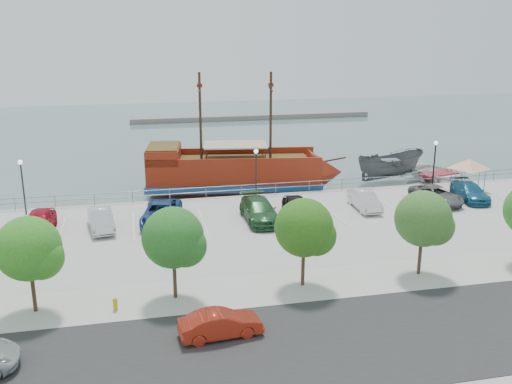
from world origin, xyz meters
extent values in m
plane|color=#496063|center=(0.00, 0.00, -1.00)|extent=(160.00, 160.00, 0.00)
cube|color=#262626|center=(0.00, -16.00, 0.01)|extent=(100.00, 8.00, 0.04)
cube|color=#B4B2AA|center=(0.00, -10.00, 0.01)|extent=(100.00, 4.00, 0.05)
cylinder|color=slate|center=(0.00, 7.80, 0.95)|extent=(50.00, 0.06, 0.06)
cylinder|color=slate|center=(0.00, 7.80, 0.55)|extent=(50.00, 0.06, 0.06)
cube|color=gray|center=(10.00, 55.00, -0.60)|extent=(40.00, 3.00, 0.80)
cube|color=maroon|center=(-0.85, 12.27, 0.84)|extent=(16.01, 7.07, 2.51)
cube|color=#1B4C8C|center=(-0.85, 12.27, 0.01)|extent=(16.33, 7.40, 0.58)
cone|color=maroon|center=(7.56, 11.01, 0.84)|extent=(3.75, 5.05, 4.64)
cube|color=maroon|center=(-7.06, 13.21, 2.77)|extent=(3.58, 5.21, 1.35)
cube|color=#563D16|center=(-7.06, 13.21, 3.49)|extent=(3.33, 4.80, 0.12)
cube|color=#563D16|center=(-0.37, 12.20, 2.14)|extent=(13.05, 6.07, 0.14)
cube|color=maroon|center=(-0.50, 14.57, 2.43)|extent=(15.32, 2.48, 0.68)
cube|color=maroon|center=(-1.19, 9.98, 2.43)|extent=(15.32, 2.48, 0.68)
cylinder|color=#382111|center=(2.50, 11.77, 6.05)|extent=(0.26, 0.26, 7.92)
cylinder|color=#382111|center=(-3.71, 12.70, 6.05)|extent=(0.26, 0.26, 7.92)
cylinder|color=#382111|center=(2.50, 11.77, 8.47)|extent=(0.56, 2.89, 0.14)
cylinder|color=#382111|center=(-3.71, 12.70, 8.47)|extent=(0.56, 2.89, 0.14)
cube|color=#B7AF91|center=(-0.65, 12.25, 3.54)|extent=(6.09, 4.46, 0.12)
cylinder|color=#382111|center=(8.23, 10.91, 2.00)|extent=(2.40, 0.51, 0.57)
imported|color=#56595C|center=(14.91, 12.80, 0.41)|extent=(7.58, 3.72, 2.81)
imported|color=white|center=(19.17, 10.71, -0.20)|extent=(7.12, 8.76, 1.60)
cube|color=slate|center=(-12.74, 9.20, -0.78)|extent=(8.11, 4.82, 0.45)
cube|color=gray|center=(6.63, 9.20, -0.82)|extent=(6.32, 1.84, 0.36)
cube|color=slate|center=(15.01, 9.20, -0.82)|extent=(6.56, 3.42, 0.36)
cylinder|color=slate|center=(18.05, 6.92, 1.01)|extent=(0.08, 0.08, 2.01)
cylinder|color=slate|center=(20.24, 5.99, 1.01)|extent=(0.08, 0.08, 2.01)
cylinder|color=slate|center=(17.12, 4.73, 1.01)|extent=(0.08, 0.08, 2.01)
cylinder|color=slate|center=(19.31, 3.80, 1.01)|extent=(0.08, 0.08, 2.01)
pyramid|color=beige|center=(18.68, 5.36, 2.79)|extent=(5.04, 5.04, 0.82)
imported|color=#A02513|center=(-6.27, -14.38, 0.63)|extent=(3.96, 1.70, 1.27)
cylinder|color=#C39B0D|center=(-11.07, -10.80, 0.28)|extent=(0.23, 0.23, 0.57)
sphere|color=#C39B0D|center=(-11.07, -10.80, 0.59)|extent=(0.25, 0.25, 0.25)
cylinder|color=black|center=(-18.00, 6.50, 2.00)|extent=(0.12, 0.12, 4.00)
sphere|color=#FFF2CC|center=(-18.00, 6.50, 4.10)|extent=(0.36, 0.36, 0.36)
cylinder|color=black|center=(0.00, 6.50, 2.00)|extent=(0.12, 0.12, 4.00)
sphere|color=#FFF2CC|center=(0.00, 6.50, 4.10)|extent=(0.36, 0.36, 0.36)
cylinder|color=black|center=(16.00, 6.50, 2.00)|extent=(0.12, 0.12, 4.00)
sphere|color=#FFF2CC|center=(16.00, 6.50, 4.10)|extent=(0.36, 0.36, 0.36)
cylinder|color=#473321|center=(-15.00, -10.00, 1.10)|extent=(0.20, 0.20, 2.20)
sphere|color=#2B6E1C|center=(-15.00, -10.00, 3.40)|extent=(3.20, 3.20, 3.20)
sphere|color=#2B6E1C|center=(-14.40, -10.30, 3.00)|extent=(2.20, 2.20, 2.20)
cylinder|color=#473321|center=(-8.00, -10.00, 1.10)|extent=(0.20, 0.20, 2.20)
sphere|color=#21591D|center=(-8.00, -10.00, 3.40)|extent=(3.20, 3.20, 3.20)
sphere|color=#21591D|center=(-7.40, -10.30, 3.00)|extent=(2.20, 2.20, 2.20)
cylinder|color=#473321|center=(-1.00, -10.00, 1.10)|extent=(0.20, 0.20, 2.20)
sphere|color=#275614|center=(-1.00, -10.00, 3.40)|extent=(3.20, 3.20, 3.20)
sphere|color=#275614|center=(-0.40, -10.30, 3.00)|extent=(2.20, 2.20, 2.20)
cylinder|color=#473321|center=(6.00, -10.00, 1.10)|extent=(0.20, 0.20, 2.20)
sphere|color=#315A23|center=(6.00, -10.00, 3.40)|extent=(3.20, 3.20, 3.20)
sphere|color=#315A23|center=(6.60, -10.30, 3.00)|extent=(2.20, 2.20, 2.20)
imported|color=#AD091B|center=(-16.41, 2.02, 0.79)|extent=(2.16, 4.73, 1.57)
imported|color=silver|center=(-12.23, 1.77, 0.73)|extent=(2.15, 4.58, 1.45)
imported|color=navy|center=(-7.99, 2.23, 0.78)|extent=(3.60, 5.98, 1.55)
imported|color=#26592E|center=(-0.91, 1.26, 0.80)|extent=(2.32, 5.55, 1.60)
imported|color=black|center=(1.96, 1.37, 0.77)|extent=(2.35, 4.72, 1.55)
imported|color=silver|center=(7.79, 2.25, 0.71)|extent=(1.69, 4.38, 1.42)
imported|color=#606060|center=(14.09, 2.46, 0.68)|extent=(3.20, 5.27, 1.37)
imported|color=#195B7A|center=(17.25, 2.67, 0.69)|extent=(2.56, 4.99, 1.39)
camera|label=1|loc=(-9.73, -37.65, 13.76)|focal=40.00mm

